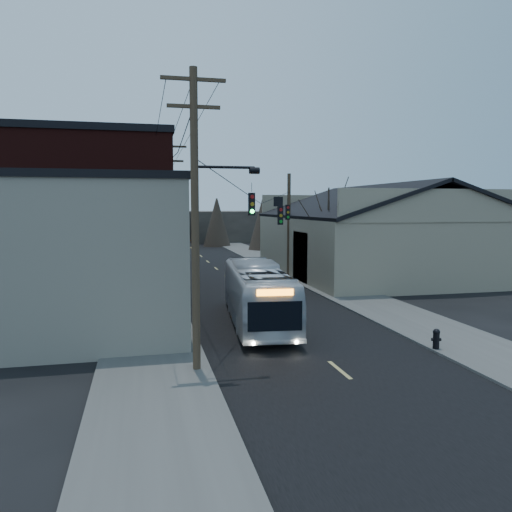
{
  "coord_description": "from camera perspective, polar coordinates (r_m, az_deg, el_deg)",
  "views": [
    {
      "loc": [
        -6.83,
        -14.23,
        5.86
      ],
      "look_at": [
        -0.4,
        13.59,
        3.0
      ],
      "focal_mm": 35.0,
      "sensor_mm": 36.0,
      "label": 1
    }
  ],
  "objects": [
    {
      "name": "building_far_left",
      "position": [
        79.29,
        -12.43,
        3.51
      ],
      "size": [
        10.0,
        12.0,
        6.0
      ],
      "primitive_type": "cube",
      "color": "#322C28",
      "rests_on": "ground"
    },
    {
      "name": "building_clapboard",
      "position": [
        23.45,
        -18.26,
        -0.34
      ],
      "size": [
        8.0,
        8.0,
        7.0
      ],
      "primitive_type": "cube",
      "color": "#6D685A",
      "rests_on": "ground"
    },
    {
      "name": "fire_hydrant",
      "position": [
        21.64,
        19.91,
        -8.8
      ],
      "size": [
        0.4,
        0.28,
        0.82
      ],
      "rotation": [
        0.0,
        0.0,
        -0.29
      ],
      "color": "black",
      "rests_on": "sidewalk_right"
    },
    {
      "name": "building_brick",
      "position": [
        34.39,
        -18.35,
        4.0
      ],
      "size": [
        10.0,
        12.0,
        10.0
      ],
      "primitive_type": "cube",
      "color": "black",
      "rests_on": "ground"
    },
    {
      "name": "sidewalk_right",
      "position": [
        46.56,
        3.72,
        -1.45
      ],
      "size": [
        4.0,
        110.0,
        0.12
      ],
      "primitive_type": "cube",
      "color": "#474744",
      "rests_on": "ground"
    },
    {
      "name": "utility_lines",
      "position": [
        38.57,
        -7.51,
        4.32
      ],
      "size": [
        11.24,
        45.28,
        10.5
      ],
      "color": "#382B1E",
      "rests_on": "ground"
    },
    {
      "name": "building_far_right",
      "position": [
        85.43,
        -3.69,
        3.45
      ],
      "size": [
        12.0,
        14.0,
        5.0
      ],
      "primitive_type": "cube",
      "color": "#322C28",
      "rests_on": "ground"
    },
    {
      "name": "bus",
      "position": [
        24.9,
        0.16,
        -4.37
      ],
      "size": [
        3.57,
        10.95,
        2.99
      ],
      "primitive_type": "imported",
      "rotation": [
        0.0,
        0.0,
        3.04
      ],
      "color": "silver",
      "rests_on": "ground"
    },
    {
      "name": "sidewalk_left",
      "position": [
        44.61,
        -12.49,
        -1.89
      ],
      "size": [
        4.0,
        110.0,
        0.12
      ],
      "primitive_type": "cube",
      "color": "#474744",
      "rests_on": "ground"
    },
    {
      "name": "road_surface",
      "position": [
        45.14,
        -4.21,
        -1.75
      ],
      "size": [
        9.0,
        110.0,
        0.02
      ],
      "primitive_type": "cube",
      "color": "black",
      "rests_on": "ground"
    },
    {
      "name": "building_left_far",
      "position": [
        50.36,
        -16.06,
        2.81
      ],
      "size": [
        9.0,
        14.0,
        7.0
      ],
      "primitive_type": "cube",
      "color": "#322C28",
      "rests_on": "ground"
    },
    {
      "name": "ground",
      "position": [
        16.84,
        12.22,
        -14.77
      ],
      "size": [
        160.0,
        160.0,
        0.0
      ],
      "primitive_type": "plane",
      "color": "black",
      "rests_on": "ground"
    },
    {
      "name": "parked_car",
      "position": [
        43.65,
        -9.61,
        -1.09
      ],
      "size": [
        1.76,
        4.59,
        1.49
      ],
      "primitive_type": "imported",
      "rotation": [
        0.0,
        0.0,
        -0.04
      ],
      "color": "#B7BAC0",
      "rests_on": "ground"
    },
    {
      "name": "bare_tree",
      "position": [
        36.81,
        8.25,
        2.14
      ],
      "size": [
        0.4,
        0.4,
        7.2
      ],
      "primitive_type": "cone",
      "color": "black",
      "rests_on": "ground"
    },
    {
      "name": "warehouse",
      "position": [
        44.07,
        13.76,
        1.44
      ],
      "size": [
        16.16,
        20.6,
        7.73
      ],
      "color": "gray",
      "rests_on": "ground"
    }
  ]
}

